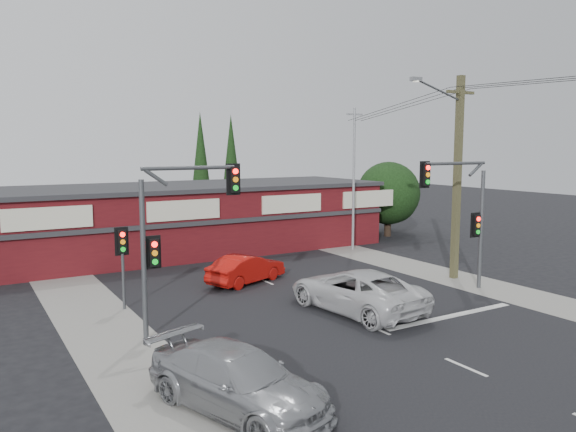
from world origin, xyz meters
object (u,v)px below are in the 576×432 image
silver_suv (238,380)px  utility_pole (456,171)px  white_suv (356,290)px  red_sedan (246,269)px  shop_building (177,218)px

silver_suv → utility_pole: bearing=6.8°
silver_suv → utility_pole: size_ratio=0.54×
white_suv → red_sedan: 6.70m
white_suv → silver_suv: bearing=28.2°
red_sedan → utility_pole: bearing=-137.4°
red_sedan → utility_pole: (9.28, -4.49, 4.70)m
white_suv → silver_suv: 9.46m
white_suv → red_sedan: size_ratio=1.44×
silver_suv → utility_pole: (15.42, 7.31, 4.62)m
silver_suv → shop_building: (6.06, 21.31, 1.36)m
shop_building → utility_pole: utility_pole is taller
white_suv → utility_pole: utility_pole is taller
white_suv → shop_building: 16.14m
red_sedan → shop_building: shop_building is taller
white_suv → shop_building: (-1.77, 15.99, 1.29)m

